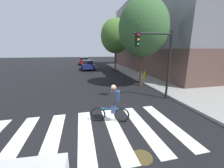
% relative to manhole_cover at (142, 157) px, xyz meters
% --- Properties ---
extents(ground_plane, '(120.00, 120.00, 0.00)m').
position_rel_manhole_cover_xyz_m(ground_plane, '(-1.51, 1.56, -0.00)').
color(ground_plane, black).
extents(crosswalk_stripes, '(7.53, 3.70, 0.01)m').
position_rel_manhole_cover_xyz_m(crosswalk_stripes, '(-1.59, 1.56, 0.00)').
color(crosswalk_stripes, silver).
rests_on(crosswalk_stripes, ground).
extents(manhole_cover, '(0.64, 0.64, 0.01)m').
position_rel_manhole_cover_xyz_m(manhole_cover, '(0.00, 0.00, 0.00)').
color(manhole_cover, '#473D1E').
rests_on(manhole_cover, ground).
extents(sedan_mid, '(2.08, 4.41, 1.52)m').
position_rel_manhole_cover_xyz_m(sedan_mid, '(-0.48, 19.21, 0.78)').
color(sedan_mid, navy).
rests_on(sedan_mid, ground).
extents(sedan_far, '(2.32, 4.56, 1.54)m').
position_rel_manhole_cover_xyz_m(sedan_far, '(-0.72, 27.66, 0.79)').
color(sedan_far, maroon).
rests_on(sedan_far, ground).
extents(cyclist, '(1.65, 0.58, 1.69)m').
position_rel_manhole_cover_xyz_m(cyclist, '(-0.37, 2.23, 0.84)').
color(cyclist, black).
rests_on(cyclist, ground).
extents(traffic_light_near, '(2.47, 0.28, 4.20)m').
position_rel_manhole_cover_xyz_m(traffic_light_near, '(2.89, 4.37, 2.86)').
color(traffic_light_near, black).
rests_on(traffic_light_near, ground).
extents(fire_hydrant, '(0.33, 0.22, 0.78)m').
position_rel_manhole_cover_xyz_m(fire_hydrant, '(5.02, 10.12, 0.53)').
color(fire_hydrant, gold).
rests_on(fire_hydrant, sidewalk).
extents(street_tree_near, '(4.01, 4.01, 7.13)m').
position_rel_manhole_cover_xyz_m(street_tree_near, '(3.49, 7.82, 4.81)').
color(street_tree_near, '#4C3823').
rests_on(street_tree_near, ground).
extents(street_tree_mid, '(4.15, 4.15, 7.38)m').
position_rel_manhole_cover_xyz_m(street_tree_mid, '(3.43, 16.59, 4.98)').
color(street_tree_mid, '#4C3823').
rests_on(street_tree_mid, ground).
extents(corner_building, '(19.23, 22.33, 10.90)m').
position_rel_manhole_cover_xyz_m(corner_building, '(15.82, 16.77, 5.40)').
color(corner_building, brown).
rests_on(corner_building, ground).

